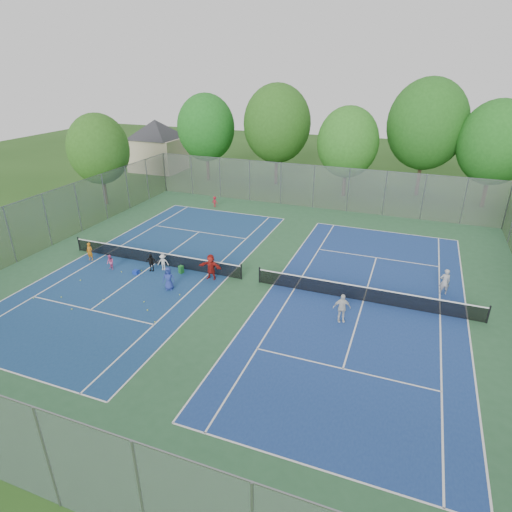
% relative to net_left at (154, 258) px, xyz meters
% --- Properties ---
extents(ground, '(120.00, 120.00, 0.00)m').
position_rel_net_left_xyz_m(ground, '(7.00, 0.00, -0.46)').
color(ground, '#234A17').
rests_on(ground, ground).
extents(court_pad, '(32.00, 32.00, 0.01)m').
position_rel_net_left_xyz_m(court_pad, '(7.00, 0.00, -0.45)').
color(court_pad, '#295734').
rests_on(court_pad, ground).
extents(court_left, '(10.97, 23.77, 0.01)m').
position_rel_net_left_xyz_m(court_left, '(0.00, 0.00, -0.44)').
color(court_left, navy).
rests_on(court_left, court_pad).
extents(court_right, '(10.97, 23.77, 0.01)m').
position_rel_net_left_xyz_m(court_right, '(14.00, 0.00, -0.44)').
color(court_right, navy).
rests_on(court_right, court_pad).
extents(net_left, '(12.87, 0.10, 0.91)m').
position_rel_net_left_xyz_m(net_left, '(0.00, 0.00, 0.00)').
color(net_left, black).
rests_on(net_left, ground).
extents(net_right, '(12.87, 0.10, 0.91)m').
position_rel_net_left_xyz_m(net_right, '(14.00, 0.00, 0.00)').
color(net_right, black).
rests_on(net_right, ground).
extents(fence_north, '(32.00, 0.10, 4.00)m').
position_rel_net_left_xyz_m(fence_north, '(7.00, 16.00, 1.54)').
color(fence_north, gray).
rests_on(fence_north, ground).
extents(fence_south, '(32.00, 0.10, 4.00)m').
position_rel_net_left_xyz_m(fence_south, '(7.00, -16.00, 1.54)').
color(fence_south, gray).
rests_on(fence_south, ground).
extents(fence_west, '(0.10, 32.00, 4.00)m').
position_rel_net_left_xyz_m(fence_west, '(-9.00, 0.00, 1.54)').
color(fence_west, gray).
rests_on(fence_west, ground).
extents(house, '(11.03, 11.03, 7.30)m').
position_rel_net_left_xyz_m(house, '(-15.00, 24.00, 3.76)').
color(house, '#B7A88C').
rests_on(house, ground).
extents(tree_nw, '(6.40, 6.40, 9.58)m').
position_rel_net_left_xyz_m(tree_nw, '(-7.00, 22.00, 5.44)').
color(tree_nw, '#443326').
rests_on(tree_nw, ground).
extents(tree_nl, '(7.20, 7.20, 10.69)m').
position_rel_net_left_xyz_m(tree_nl, '(1.00, 23.00, 6.09)').
color(tree_nl, '#443326').
rests_on(tree_nl, ground).
extents(tree_nc, '(6.00, 6.00, 8.85)m').
position_rel_net_left_xyz_m(tree_nc, '(9.00, 21.00, 4.94)').
color(tree_nc, '#443326').
rests_on(tree_nc, ground).
extents(tree_nr, '(7.60, 7.60, 11.42)m').
position_rel_net_left_xyz_m(tree_nr, '(16.00, 24.00, 6.59)').
color(tree_nr, '#443326').
rests_on(tree_nr, ground).
extents(tree_ne, '(6.60, 6.60, 9.77)m').
position_rel_net_left_xyz_m(tree_ne, '(22.00, 22.00, 5.51)').
color(tree_ne, '#443326').
rests_on(tree_ne, ground).
extents(tree_side_w, '(5.60, 5.60, 8.47)m').
position_rel_net_left_xyz_m(tree_side_w, '(-12.00, 10.00, 4.79)').
color(tree_side_w, '#443326').
rests_on(tree_side_w, ground).
extents(ball_crate, '(0.35, 0.35, 0.28)m').
position_rel_net_left_xyz_m(ball_crate, '(-0.29, -1.74, -0.31)').
color(ball_crate, '#1634A9').
rests_on(ball_crate, ground).
extents(ball_hopper, '(0.34, 0.34, 0.52)m').
position_rel_net_left_xyz_m(ball_hopper, '(2.39, -0.59, -0.20)').
color(ball_hopper, '#23832E').
rests_on(ball_hopper, ground).
extents(student_a, '(0.48, 0.33, 1.28)m').
position_rel_net_left_xyz_m(student_a, '(-4.49, -1.06, 0.18)').
color(student_a, '#C06812').
rests_on(student_a, ground).
extents(student_b, '(0.62, 0.56, 1.04)m').
position_rel_net_left_xyz_m(student_b, '(-2.21, -1.79, 0.07)').
color(student_b, '#CC4F8A').
rests_on(student_b, ground).
extents(student_c, '(0.82, 0.64, 1.12)m').
position_rel_net_left_xyz_m(student_c, '(1.07, -0.60, 0.11)').
color(student_c, silver).
rests_on(student_c, ground).
extents(student_d, '(0.76, 0.44, 1.21)m').
position_rel_net_left_xyz_m(student_d, '(0.41, -0.98, 0.15)').
color(student_d, black).
rests_on(student_d, ground).
extents(student_e, '(0.83, 0.67, 1.46)m').
position_rel_net_left_xyz_m(student_e, '(2.82, -2.75, 0.28)').
color(student_e, navy).
rests_on(student_e, ground).
extents(student_f, '(1.55, 0.50, 1.67)m').
position_rel_net_left_xyz_m(student_f, '(4.58, -0.60, 0.38)').
color(student_f, maroon).
rests_on(student_f, ground).
extents(child_far_baseline, '(0.71, 0.47, 1.02)m').
position_rel_net_left_xyz_m(child_far_baseline, '(-1.71, 12.87, 0.05)').
color(child_far_baseline, maroon).
rests_on(child_far_baseline, ground).
extents(instructor, '(0.67, 0.52, 1.62)m').
position_rel_net_left_xyz_m(instructor, '(18.26, 2.55, 0.36)').
color(instructor, '#9B9B9E').
rests_on(instructor, ground).
extents(teen_court_b, '(1.02, 0.70, 1.61)m').
position_rel_net_left_xyz_m(teen_court_b, '(13.16, -2.54, 0.35)').
color(teen_court_b, silver).
rests_on(teen_court_b, ground).
extents(tennis_ball_0, '(0.07, 0.07, 0.07)m').
position_rel_net_left_xyz_m(tennis_ball_0, '(4.04, -6.20, -0.42)').
color(tennis_ball_0, '#C3DC33').
rests_on(tennis_ball_0, ground).
extents(tennis_ball_1, '(0.07, 0.07, 0.07)m').
position_rel_net_left_xyz_m(tennis_ball_1, '(-2.53, -5.91, -0.42)').
color(tennis_ball_1, '#B2CF30').
rests_on(tennis_ball_1, ground).
extents(tennis_ball_2, '(0.07, 0.07, 0.07)m').
position_rel_net_left_xyz_m(tennis_ball_2, '(-3.94, -6.58, -0.42)').
color(tennis_ball_2, '#CDEF37').
rests_on(tennis_ball_2, ground).
extents(tennis_ball_3, '(0.07, 0.07, 0.07)m').
position_rel_net_left_xyz_m(tennis_ball_3, '(-0.99, -6.75, -0.42)').
color(tennis_ball_3, '#E0EE37').
rests_on(tennis_ball_3, ground).
extents(tennis_ball_4, '(0.07, 0.07, 0.07)m').
position_rel_net_left_xyz_m(tennis_ball_4, '(-1.31, -1.91, -0.42)').
color(tennis_ball_4, '#CFE936').
rests_on(tennis_ball_4, ground).
extents(tennis_ball_5, '(0.07, 0.07, 0.07)m').
position_rel_net_left_xyz_m(tennis_ball_5, '(-2.98, -3.82, -0.42)').
color(tennis_ball_5, '#C3E435').
rests_on(tennis_ball_5, ground).
extents(tennis_ball_6, '(0.07, 0.07, 0.07)m').
position_rel_net_left_xyz_m(tennis_ball_6, '(-2.91, -1.07, -0.42)').
color(tennis_ball_6, '#C4E735').
rests_on(tennis_ball_6, ground).
extents(tennis_ball_7, '(0.07, 0.07, 0.07)m').
position_rel_net_left_xyz_m(tennis_ball_7, '(-0.04, -5.30, -0.42)').
color(tennis_ball_7, '#B8DD33').
rests_on(tennis_ball_7, ground).
extents(tennis_ball_8, '(0.07, 0.07, 0.07)m').
position_rel_net_left_xyz_m(tennis_ball_8, '(2.99, -5.34, -0.42)').
color(tennis_ball_8, yellow).
rests_on(tennis_ball_8, ground).
extents(tennis_ball_9, '(0.07, 0.07, 0.07)m').
position_rel_net_left_xyz_m(tennis_ball_9, '(-0.19, -1.28, -0.42)').
color(tennis_ball_9, '#C4EC36').
rests_on(tennis_ball_9, ground).
extents(tennis_ball_10, '(0.07, 0.07, 0.07)m').
position_rel_net_left_xyz_m(tennis_ball_10, '(2.30, -4.64, -0.42)').
color(tennis_ball_10, '#BFE535').
rests_on(tennis_ball_10, ground).
extents(tennis_ball_11, '(0.07, 0.07, 0.07)m').
position_rel_net_left_xyz_m(tennis_ball_11, '(3.79, -3.20, -0.42)').
color(tennis_ball_11, '#D0E535').
rests_on(tennis_ball_11, ground).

